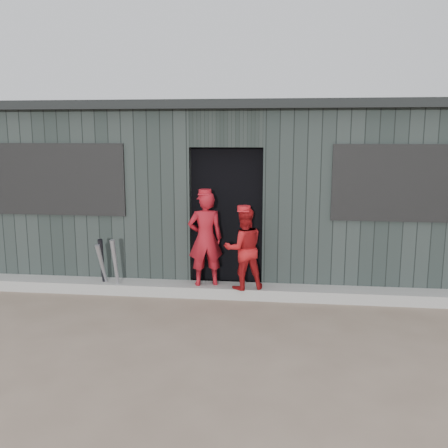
# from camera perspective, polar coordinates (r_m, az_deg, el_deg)

# --- Properties ---
(ground) EXTENTS (80.00, 80.00, 0.00)m
(ground) POSITION_cam_1_polar(r_m,az_deg,el_deg) (5.20, -2.42, -14.54)
(ground) COLOR #6F5C4D
(ground) RESTS_ON ground
(curb) EXTENTS (8.00, 0.36, 0.15)m
(curb) POSITION_cam_1_polar(r_m,az_deg,el_deg) (6.85, 0.02, -7.60)
(curb) COLOR gray
(curb) RESTS_ON ground
(bat_left) EXTENTS (0.12, 0.31, 0.72)m
(bat_left) POSITION_cam_1_polar(r_m,az_deg,el_deg) (7.07, -13.67, -4.91)
(bat_left) COLOR gray
(bat_left) RESTS_ON ground
(bat_mid) EXTENTS (0.12, 0.20, 0.79)m
(bat_mid) POSITION_cam_1_polar(r_m,az_deg,el_deg) (6.96, -12.28, -4.83)
(bat_mid) COLOR gray
(bat_mid) RESTS_ON ground
(bat_right) EXTENTS (0.11, 0.26, 0.79)m
(bat_right) POSITION_cam_1_polar(r_m,az_deg,el_deg) (7.07, -13.73, -4.65)
(bat_right) COLOR black
(bat_right) RESTS_ON ground
(player_red_left) EXTENTS (0.54, 0.43, 1.28)m
(player_red_left) POSITION_cam_1_polar(r_m,az_deg,el_deg) (6.70, -2.14, -1.68)
(player_red_left) COLOR maroon
(player_red_left) RESTS_ON curb
(player_red_right) EXTENTS (0.63, 0.56, 1.09)m
(player_red_right) POSITION_cam_1_polar(r_m,az_deg,el_deg) (6.56, 2.26, -2.82)
(player_red_right) COLOR #A41416
(player_red_right) RESTS_ON curb
(player_grey_back) EXTENTS (0.68, 0.50, 1.26)m
(player_grey_back) POSITION_cam_1_polar(r_m,az_deg,el_deg) (7.18, 2.47, -2.17)
(player_grey_back) COLOR #A3A3A3
(player_grey_back) RESTS_ON ground
(dugout) EXTENTS (8.30, 3.30, 2.62)m
(dugout) POSITION_cam_1_polar(r_m,az_deg,el_deg) (8.24, 1.40, 4.08)
(dugout) COLOR black
(dugout) RESTS_ON ground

